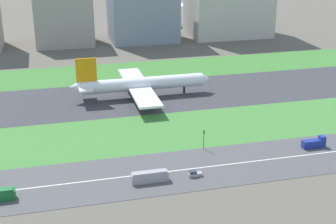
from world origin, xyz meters
TOP-DOWN VIEW (x-y plane):
  - ground_plane at (0.00, 0.00)m, footprint 800.00×800.00m
  - runway at (0.00, 0.00)m, footprint 280.00×46.00m
  - grass_median_north at (0.00, 41.00)m, footprint 280.00×36.00m
  - grass_median_south at (0.00, -41.00)m, footprint 280.00×36.00m
  - highway at (0.00, -73.00)m, footprint 280.00×28.00m
  - highway_centerline at (0.00, -73.00)m, footprint 266.00×0.50m
  - airliner at (-6.09, 0.00)m, footprint 65.00×56.00m
  - truck_2 at (43.83, -68.00)m, footprint 8.40×2.50m
  - bus_1 at (-18.01, -78.00)m, footprint 11.60×2.50m
  - car_4 at (-3.63, -78.00)m, footprint 4.40×1.80m
  - traffic_light at (5.23, -60.01)m, footprint 0.36×0.50m
  - hangar_building at (-33.32, 114.00)m, footprint 36.52×30.73m
  - office_tower at (18.61, 114.00)m, footprint 43.38×35.23m
  - fuel_tank_west at (23.04, 159.00)m, footprint 22.80×22.80m
  - fuel_tank_centre at (54.23, 159.00)m, footprint 18.91×18.91m

SIDE VIEW (x-z plane):
  - ground_plane at x=0.00m, z-range 0.00..0.00m
  - runway at x=0.00m, z-range 0.00..0.10m
  - grass_median_north at x=0.00m, z-range 0.00..0.10m
  - grass_median_south at x=0.00m, z-range 0.00..0.10m
  - highway at x=0.00m, z-range 0.00..0.10m
  - highway_centerline at x=0.00m, z-range 0.10..0.11m
  - car_4 at x=-3.63m, z-range -0.08..1.92m
  - truck_2 at x=43.83m, z-range -0.33..3.67m
  - bus_1 at x=-18.01m, z-range 0.07..3.57m
  - traffic_light at x=5.23m, z-range 0.69..7.89m
  - airliner at x=-6.09m, z-range -3.62..16.08m
  - fuel_tank_centre at x=54.23m, z-range 0.00..15.31m
  - fuel_tank_west at x=23.04m, z-range 0.00..17.78m
  - hangar_building at x=-33.32m, z-range 0.00..37.03m
  - office_tower at x=18.61m, z-range 0.00..52.66m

